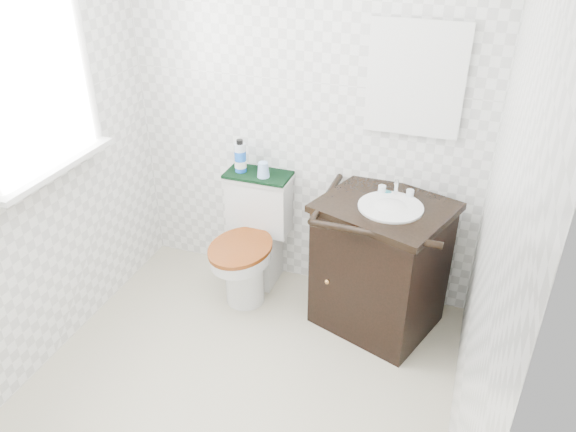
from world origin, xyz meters
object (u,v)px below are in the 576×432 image
Objects in this scene: mouthwash_bottle at (240,157)px; cup at (263,170)px; toilet at (253,244)px; trash_bin at (351,304)px; vanity at (381,263)px.

mouthwash_bottle is 0.17m from cup.
mouthwash_bottle is at bearing 134.59° from toilet.
toilet reaches higher than trash_bin.
trash_bin is 0.98m from cup.
cup reaches higher than trash_bin.
mouthwash_bottle is (-0.95, 0.18, 0.45)m from vanity.
vanity is at bearing -11.00° from cup.
mouthwash_bottle is at bearing 169.22° from vanity.
cup is (0.05, 0.09, 0.50)m from toilet.
toilet is at bearing 166.53° from trash_bin.
trash_bin is (-0.13, -0.10, -0.27)m from vanity.
trash_bin is at bearing -142.41° from vanity.
vanity reaches higher than cup.
toilet is 0.51m from cup.
vanity is (0.84, -0.07, 0.09)m from toilet.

